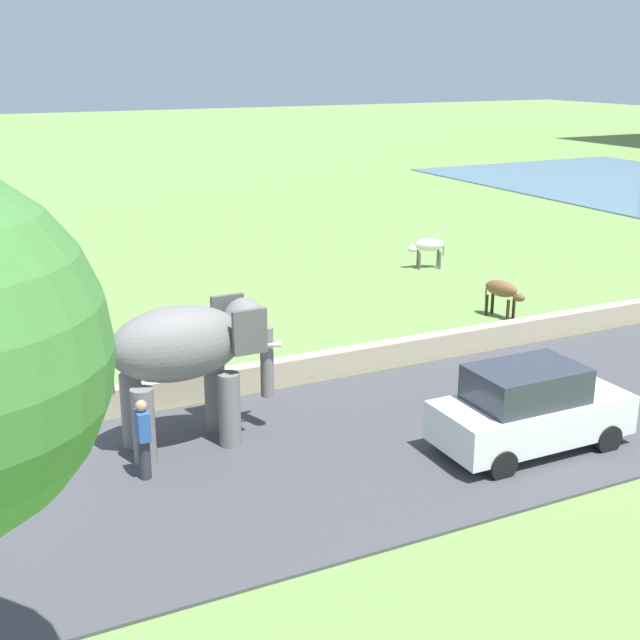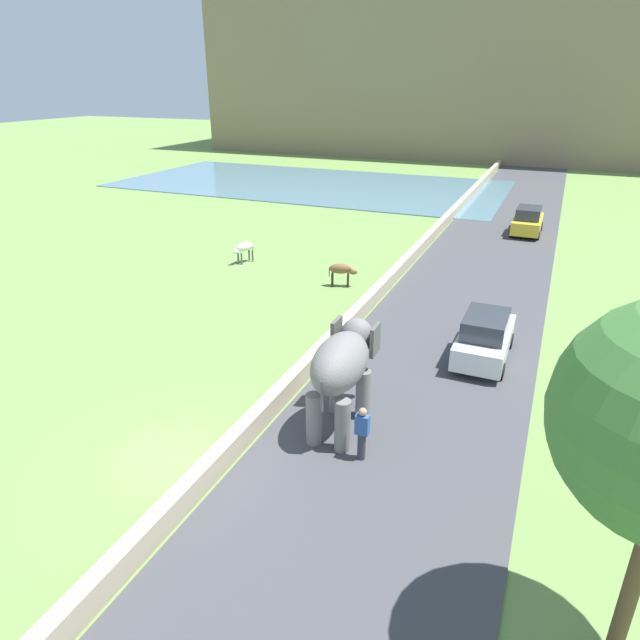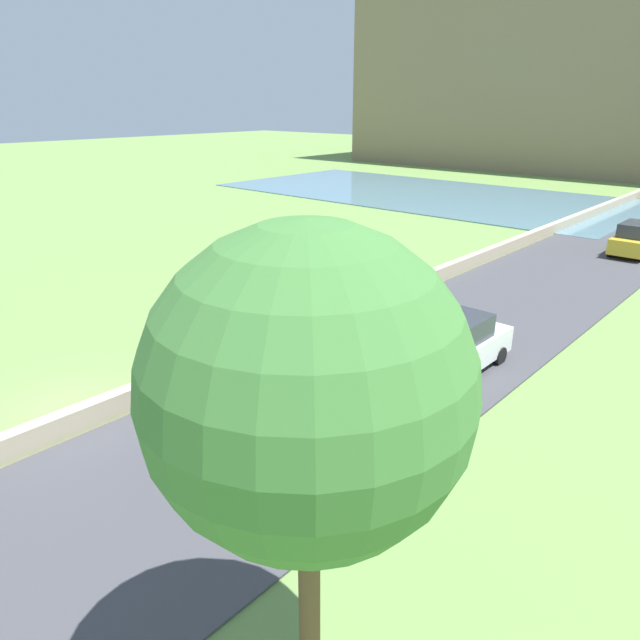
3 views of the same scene
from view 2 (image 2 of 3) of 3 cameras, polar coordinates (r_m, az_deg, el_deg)
The scene contains 11 objects.
ground_plane at distance 15.90m, azimuth -14.07°, elevation -13.67°, with size 220.00×220.00×0.00m, color #6B8E47.
road_surface at distance 31.37m, azimuth 16.24°, elevation 5.18°, with size 7.00×120.00×0.06m, color #424247.
barrier_wall at distance 30.05m, azimuth 8.57°, elevation 5.68°, with size 0.40×110.00×0.66m, color tan.
lake at distance 54.99m, azimuth -1.03°, elevation 13.74°, with size 36.00×18.00×0.08m, color slate.
hill_distant at distance 84.38m, azimuth 14.87°, elevation 24.38°, with size 64.00×28.00×23.27m, color #897556.
elephant at distance 15.66m, azimuth 2.34°, elevation -4.64°, with size 1.44×3.47×2.99m.
person_beside_elephant at distance 14.96m, azimuth 4.31°, elevation -11.43°, with size 0.36×0.22×1.63m.
car_yellow at distance 39.00m, azimuth 20.46°, elevation 9.47°, with size 1.82×4.01×1.80m.
car_white at distance 20.81m, azimuth 16.47°, elevation -1.67°, with size 1.82×4.01×1.80m.
cow_white at distance 31.09m, azimuth -7.76°, elevation 7.31°, with size 0.82×1.41×1.15m.
cow_brown at distance 27.21m, azimuth 2.20°, elevation 5.14°, with size 1.42×0.76×1.15m.
Camera 2 is at (8.28, -9.75, 9.44)m, focal length 31.30 mm.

